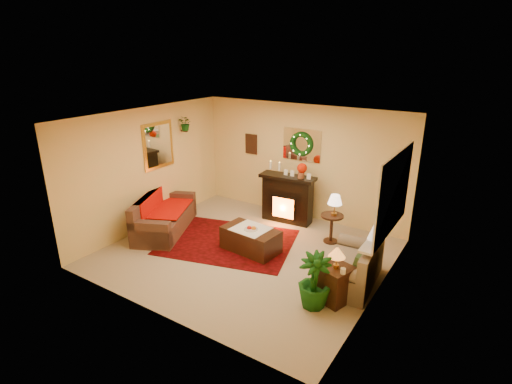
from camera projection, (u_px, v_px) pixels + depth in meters
The scene contains 31 objects.
floor at pixel (246, 253), 7.69m from camera, with size 5.00×5.00×0.00m, color beige.
ceiling at pixel (245, 118), 6.81m from camera, with size 5.00×5.00×0.00m, color white.
wall_back at pixel (301, 162), 9.03m from camera, with size 5.00×5.00×0.00m, color #EFD88C.
wall_front at pixel (153, 236), 5.47m from camera, with size 5.00×5.00×0.00m, color #EFD88C.
wall_left at pixel (149, 169), 8.52m from camera, with size 4.50×4.50×0.00m, color #EFD88C.
wall_right at pixel (383, 220), 5.97m from camera, with size 4.50×4.50×0.00m, color #EFD88C.
area_rug at pixel (228, 242), 8.13m from camera, with size 2.57×1.93×0.01m, color #611505.
sofa at pixel (165, 212), 8.52m from camera, with size 0.83×1.88×0.81m, color brown.
red_throw at pixel (169, 208), 8.66m from camera, with size 0.76×1.24×0.02m, color red.
fireplace at pixel (288, 198), 8.96m from camera, with size 1.11×0.35×1.02m, color black.
poinsettia at pixel (302, 168), 8.56m from camera, with size 0.21×0.21×0.21m, color red.
mantel_candle_a at pixel (271, 165), 8.93m from camera, with size 0.06×0.06×0.17m, color #F1F0C0.
mantel_candle_b at pixel (279, 167), 8.81m from camera, with size 0.06×0.06×0.18m, color silver.
mantel_mirror at pixel (302, 145), 8.88m from camera, with size 0.92×0.02×0.72m, color white.
wreath at pixel (301, 144), 8.84m from camera, with size 0.55×0.55×0.11m, color #194719.
wall_art at pixel (251, 144), 9.62m from camera, with size 0.32×0.03×0.48m, color #381E11.
gold_mirror at pixel (158, 145), 8.60m from camera, with size 0.03×0.84×1.00m, color gold.
hanging_plant at pixel (186, 130), 9.05m from camera, with size 0.33×0.28×0.36m, color #194719.
loveseat at pixel (352, 260), 6.61m from camera, with size 0.78×1.35×0.78m, color #7E6E56.
window_frame at pixel (394, 193), 6.33m from camera, with size 0.03×1.86×1.36m, color white.
window_glass at pixel (393, 193), 6.34m from camera, with size 0.02×1.70×1.22m, color black.
window_sill at pixel (383, 231), 6.62m from camera, with size 0.22×1.86×0.04m, color white.
mini_tree at pixel (375, 230), 6.23m from camera, with size 0.21×0.21×0.32m, color white.
sill_plant at pixel (396, 205), 7.12m from camera, with size 0.26×0.21×0.48m, color #165D16.
side_table_round at pixel (331, 227), 8.04m from camera, with size 0.46×0.46×0.59m, color black.
lamp_cream at pixel (335, 202), 7.84m from camera, with size 0.28×0.28×0.44m, color #FFDFC3.
end_table_square at pixel (334, 284), 6.19m from camera, with size 0.47×0.47×0.58m, color black.
lamp_tiffany at pixel (337, 258), 6.00m from camera, with size 0.26×0.26×0.38m, color orange.
coffee_table at pixel (251, 241), 7.73m from camera, with size 1.10×0.60×0.46m, color black.
fruit_bowl at pixel (251, 230), 7.61m from camera, with size 0.27×0.27×0.06m, color silver.
floor_palm at pixel (314, 280), 5.97m from camera, with size 1.47×1.47×2.63m, color #143D0F.
Camera 1 is at (3.86, -5.64, 3.72)m, focal length 28.00 mm.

